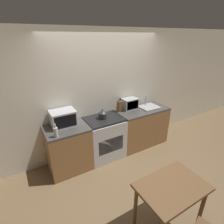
# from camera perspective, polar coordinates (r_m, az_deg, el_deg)

# --- Properties ---
(ground_plane) EXTENTS (16.00, 16.00, 0.00)m
(ground_plane) POSITION_cam_1_polar(r_m,az_deg,el_deg) (3.62, 6.73, -18.92)
(ground_plane) COLOR brown
(wall_back) EXTENTS (10.00, 0.06, 2.60)m
(wall_back) POSITION_cam_1_polar(r_m,az_deg,el_deg) (3.77, -2.32, 6.06)
(wall_back) COLOR silver
(wall_back) RESTS_ON ground_plane
(counter_left_run) EXTENTS (0.78, 0.62, 0.90)m
(counter_left_run) POSITION_cam_1_polar(r_m,az_deg,el_deg) (3.53, -14.01, -11.42)
(counter_left_run) COLOR olive
(counter_left_run) RESTS_ON ground_plane
(counter_right_run) EXTENTS (1.22, 0.62, 0.90)m
(counter_right_run) POSITION_cam_1_polar(r_m,az_deg,el_deg) (4.25, 9.38, -4.62)
(counter_right_run) COLOR olive
(counter_right_run) RESTS_ON ground_plane
(stove_range) EXTENTS (0.77, 0.62, 0.90)m
(stove_range) POSITION_cam_1_polar(r_m,az_deg,el_deg) (3.76, -2.58, -8.34)
(stove_range) COLOR silver
(stove_range) RESTS_ON ground_plane
(kettle) EXTENTS (0.17, 0.17, 0.20)m
(kettle) POSITION_cam_1_polar(r_m,az_deg,el_deg) (3.51, -3.09, -0.80)
(kettle) COLOR #2D2D2D
(kettle) RESTS_ON stove_range
(microwave) EXTENTS (0.45, 0.34, 0.30)m
(microwave) POSITION_cam_1_polar(r_m,az_deg,el_deg) (3.33, -15.69, -1.95)
(microwave) COLOR silver
(microwave) RESTS_ON counter_left_run
(bottle) EXTENTS (0.07, 0.07, 0.24)m
(bottle) POSITION_cam_1_polar(r_m,az_deg,el_deg) (3.02, -17.88, -6.24)
(bottle) COLOR silver
(bottle) RESTS_ON counter_left_run
(knife_block) EXTENTS (0.10, 0.09, 0.31)m
(knife_block) POSITION_cam_1_polar(r_m,az_deg,el_deg) (3.84, 2.58, 1.97)
(knife_block) COLOR brown
(knife_block) RESTS_ON counter_right_run
(toaster_oven) EXTENTS (0.35, 0.24, 0.24)m
(toaster_oven) POSITION_cam_1_polar(r_m,az_deg,el_deg) (3.99, 5.80, 2.75)
(toaster_oven) COLOR #ADAFB5
(toaster_oven) RESTS_ON counter_right_run
(sink_basin) EXTENTS (0.44, 0.38, 0.24)m
(sink_basin) POSITION_cam_1_polar(r_m,az_deg,el_deg) (4.18, 11.94, 1.77)
(sink_basin) COLOR #ADAFB5
(sink_basin) RESTS_ON counter_right_run
(dining_table) EXTENTS (0.85, 0.58, 0.76)m
(dining_table) POSITION_cam_1_polar(r_m,az_deg,el_deg) (2.52, 18.72, -23.76)
(dining_table) COLOR brown
(dining_table) RESTS_ON ground_plane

